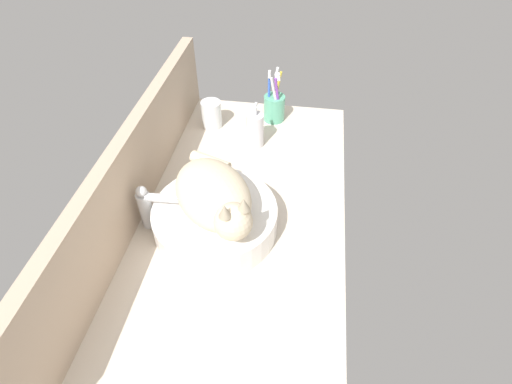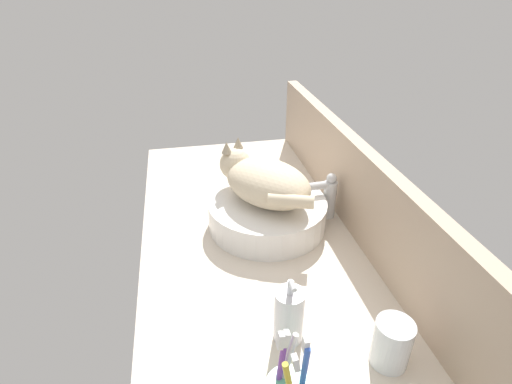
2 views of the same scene
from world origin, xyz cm
name	(u,v)px [view 1 (image 1 of 2)]	position (x,y,z in cm)	size (l,w,h in cm)	color
ground_plane	(235,229)	(0.00, 0.00, -2.00)	(122.56, 58.32, 4.00)	beige
backsplash_panel	(128,181)	(0.00, 27.36, 11.90)	(122.56, 3.60, 23.80)	tan
sink_basin	(216,219)	(-2.39, 4.53, 3.89)	(31.91, 31.91, 7.78)	white
cat	(215,196)	(-3.45, 3.67, 13.53)	(30.22, 28.43, 14.00)	beige
faucet	(149,205)	(-3.29, 21.43, 7.30)	(3.60, 11.84, 13.60)	silver
soap_dispenser	(254,130)	(35.67, 0.21, 5.87)	(5.57, 5.57, 14.78)	silver
toothbrush_cup	(274,107)	(51.54, -4.38, 5.22)	(7.34, 7.34, 18.70)	#5BB28E
water_glass	(212,115)	(44.35, 16.47, 4.24)	(6.83, 6.83, 9.35)	white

